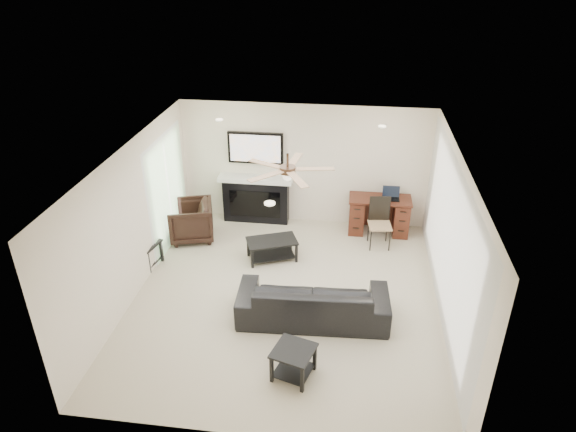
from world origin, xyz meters
name	(u,v)px	position (x,y,z in m)	size (l,w,h in m)	color
room_shell	(300,205)	(0.19, 0.08, 1.68)	(5.50, 5.54, 2.52)	beige
sofa	(313,300)	(0.47, -0.46, 0.34)	(2.32, 0.91, 0.68)	black
armchair	(191,221)	(-2.13, 1.69, 0.38)	(0.82, 0.84, 0.77)	black
coffee_table	(272,249)	(-0.43, 1.14, 0.20)	(0.90, 0.50, 0.40)	black
end_table_near	(293,363)	(0.32, -1.71, 0.23)	(0.52, 0.52, 0.45)	black
end_table_left	(145,254)	(-2.68, 0.64, 0.23)	(0.50, 0.50, 0.45)	black
fireplace_unit	(255,179)	(-1.00, 2.58, 0.95)	(1.52, 0.34, 1.91)	black
desk	(379,215)	(1.54, 2.42, 0.38)	(1.22, 0.56, 0.76)	#3A1E0E
desk_chair	(380,224)	(1.54, 1.87, 0.48)	(0.42, 0.44, 0.97)	black
laptop	(391,194)	(1.74, 2.40, 0.88)	(0.33, 0.24, 0.23)	black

